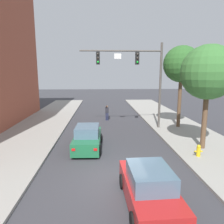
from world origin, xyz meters
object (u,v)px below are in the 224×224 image
object	(u,v)px
traffic_signal_mast	(138,70)
car_lead_green	(88,138)
fire_hydrant	(199,150)
car_following_red	(149,188)
street_tree_second	(182,65)
street_tree_nearest	(208,73)
pedestrian_crossing_road	(107,112)

from	to	relation	value
traffic_signal_mast	car_lead_green	size ratio (longest dim) A/B	1.75
traffic_signal_mast	fire_hydrant	world-z (taller)	traffic_signal_mast
car_following_red	street_tree_second	distance (m)	13.66
car_lead_green	street_tree_nearest	size ratio (longest dim) A/B	0.64
car_lead_green	pedestrian_crossing_road	xyz separation A→B (m)	(1.60, 8.68, 0.19)
street_tree_nearest	street_tree_second	bearing A→B (deg)	85.11
pedestrian_crossing_road	street_tree_second	xyz separation A→B (m)	(6.54, -3.70, 4.90)
street_tree_second	car_following_red	bearing A→B (deg)	-115.46
car_following_red	pedestrian_crossing_road	bearing A→B (deg)	94.11
street_tree_nearest	traffic_signal_mast	bearing A→B (deg)	122.25
car_following_red	street_tree_nearest	distance (m)	8.74
car_lead_green	pedestrian_crossing_road	distance (m)	8.83
street_tree_nearest	street_tree_second	size ratio (longest dim) A/B	0.91
car_following_red	pedestrian_crossing_road	xyz separation A→B (m)	(-1.09, 15.15, 0.19)
fire_hydrant	pedestrian_crossing_road	bearing A→B (deg)	115.28
car_lead_green	fire_hydrant	bearing A→B (deg)	-17.72
street_tree_nearest	street_tree_second	world-z (taller)	street_tree_second
car_lead_green	car_following_red	size ratio (longest dim) A/B	1.00
fire_hydrant	street_tree_second	world-z (taller)	street_tree_second
car_following_red	street_tree_nearest	xyz separation A→B (m)	(4.96, 5.72, 4.36)
car_following_red	street_tree_nearest	size ratio (longest dim) A/B	0.64
traffic_signal_mast	car_lead_green	bearing A→B (deg)	-131.38
car_lead_green	street_tree_nearest	bearing A→B (deg)	-5.60
car_lead_green	car_following_red	world-z (taller)	same
street_tree_second	fire_hydrant	bearing A→B (deg)	-101.34
car_lead_green	car_following_red	xyz separation A→B (m)	(2.69, -6.47, 0.00)
traffic_signal_mast	car_following_red	bearing A→B (deg)	-97.58
fire_hydrant	street_tree_second	xyz separation A→B (m)	(1.43, 7.12, 5.31)
street_tree_nearest	street_tree_second	distance (m)	5.79
traffic_signal_mast	street_tree_nearest	size ratio (longest dim) A/B	1.12
traffic_signal_mast	fire_hydrant	xyz separation A→B (m)	(2.53, -6.89, -4.86)
traffic_signal_mast	street_tree_nearest	bearing A→B (deg)	-57.75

